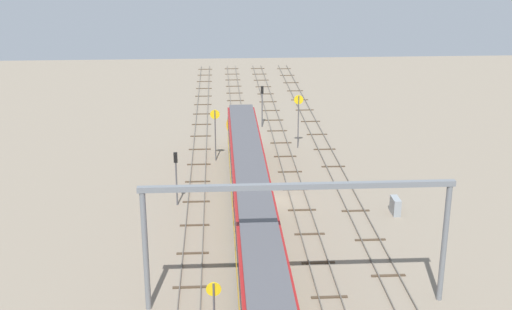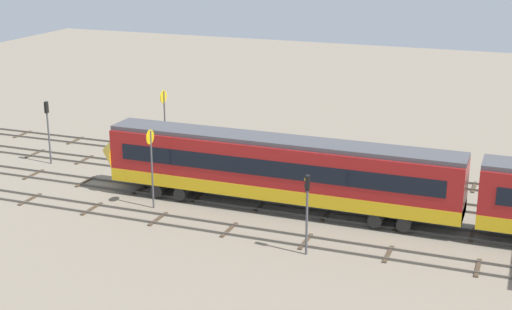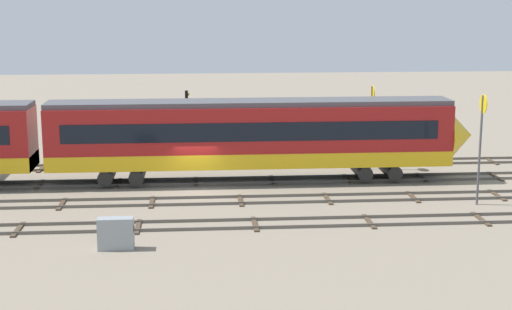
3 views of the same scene
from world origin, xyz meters
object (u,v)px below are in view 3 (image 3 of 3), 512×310
(relay_cabinet, at_px, (116,234))
(speed_sign_near_foreground, at_px, (372,115))
(signal_light_trackside_approach, at_px, (187,116))
(speed_sign_mid_trackside, at_px, (481,133))

(relay_cabinet, bearing_deg, speed_sign_near_foreground, 45.58)
(speed_sign_near_foreground, relative_size, signal_light_trackside_approach, 1.13)
(speed_sign_mid_trackside, bearing_deg, signal_light_trackside_approach, 141.43)
(speed_sign_mid_trackside, height_order, relay_cabinet, speed_sign_mid_trackside)
(speed_sign_near_foreground, distance_m, relay_cabinet, 21.43)
(speed_sign_near_foreground, height_order, relay_cabinet, speed_sign_near_foreground)
(speed_sign_mid_trackside, bearing_deg, relay_cabinet, -161.94)
(speed_sign_mid_trackside, xyz_separation_m, relay_cabinet, (-18.66, -6.09, -3.19))
(signal_light_trackside_approach, xyz_separation_m, relay_cabinet, (-3.03, -18.56, -2.43))
(speed_sign_near_foreground, bearing_deg, speed_sign_mid_trackside, -67.31)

